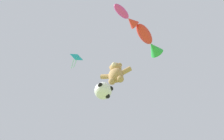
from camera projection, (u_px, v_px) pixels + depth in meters
name	position (u px, v px, depth m)	size (l,w,h in m)	color
teddy_bear_kite	(116.00, 73.00, 9.12)	(1.71, 0.75, 1.73)	tan
soccer_ball_kite	(103.00, 91.00, 7.98)	(0.89, 0.88, 0.82)	white
fish_kite_crimson	(149.00, 41.00, 10.81)	(1.44, 2.45, 0.84)	red
fish_kite_magenta	(127.00, 17.00, 9.92)	(1.24, 1.72, 0.57)	#E53F9E
diamond_kite	(76.00, 58.00, 13.92)	(0.79, 0.85, 2.40)	#19ADB2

